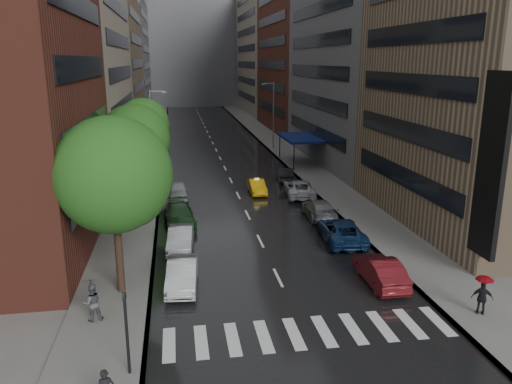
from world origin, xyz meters
TOP-DOWN VIEW (x-y plane):
  - ground at (0.00, 0.00)m, footprint 220.00×220.00m
  - road at (0.00, 50.00)m, footprint 14.00×140.00m
  - sidewalk_left at (-9.00, 50.00)m, footprint 4.00×140.00m
  - sidewalk_right at (9.00, 50.00)m, footprint 4.00×140.00m
  - crosswalk at (0.20, -2.00)m, footprint 13.15×2.80m
  - buildings_left at (-15.00, 58.79)m, footprint 8.00×108.00m
  - buildings_right at (15.00, 56.70)m, footprint 8.05×109.10m
  - building_far at (0.00, 118.00)m, footprint 40.00×14.00m
  - tree_near at (-8.60, 3.45)m, footprint 5.92×5.92m
  - tree_mid at (-8.60, 18.16)m, footprint 5.49×5.49m
  - tree_far at (-8.60, 29.36)m, footprint 5.26×5.26m
  - taxi at (1.81, 22.50)m, footprint 1.40×3.94m
  - parked_cars_left at (-5.40, 12.59)m, footprint 2.57×22.86m
  - parked_cars_right at (5.40, 13.99)m, footprint 3.06×29.02m
  - ped_black_umbrella at (-9.60, 0.42)m, footprint 1.05×0.98m
  - ped_red_umbrella at (8.75, -1.92)m, footprint 1.06×0.82m
  - traffic_light at (-7.60, -4.01)m, footprint 0.18×0.15m
  - street_lamp_left at (-7.72, 30.00)m, footprint 1.74×0.22m
  - street_lamp_right at (7.72, 45.00)m, footprint 1.74×0.22m
  - awning at (8.98, 35.00)m, footprint 4.00×8.00m

SIDE VIEW (x-z plane):
  - ground at x=0.00m, z-range 0.00..0.00m
  - road at x=0.00m, z-range 0.00..0.01m
  - crosswalk at x=0.20m, z-range 0.01..0.02m
  - sidewalk_left at x=-9.00m, z-range 0.00..0.15m
  - sidewalk_right at x=9.00m, z-range 0.00..0.15m
  - taxi at x=1.81m, z-range 0.00..1.29m
  - parked_cars_left at x=-5.40m, z-range -0.02..1.51m
  - parked_cars_right at x=5.40m, z-range -0.03..1.53m
  - ped_red_umbrella at x=8.75m, z-range 0.32..2.33m
  - ped_black_umbrella at x=-9.60m, z-range 0.33..2.42m
  - traffic_light at x=-7.60m, z-range 0.50..3.95m
  - awning at x=8.98m, z-range 1.57..4.70m
  - street_lamp_left at x=-7.72m, z-range 0.39..9.39m
  - street_lamp_right at x=7.72m, z-range 0.39..9.39m
  - tree_far at x=-8.60m, z-range 1.54..9.92m
  - tree_mid at x=-8.60m, z-range 1.61..10.37m
  - tree_near at x=-8.60m, z-range 1.74..11.17m
  - buildings_right at x=15.00m, z-range -2.97..33.03m
  - buildings_left at x=-15.00m, z-range -3.01..34.99m
  - building_far at x=0.00m, z-range 0.00..32.00m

